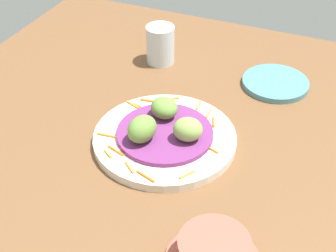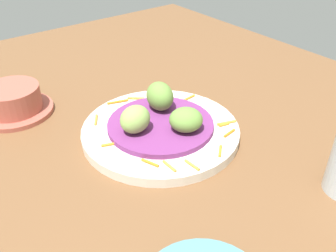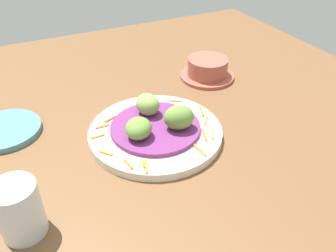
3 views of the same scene
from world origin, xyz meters
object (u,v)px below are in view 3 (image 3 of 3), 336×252
Objects in this scene: guac_scoop_left at (179,117)px; side_plate_small at (5,130)px; main_plate at (155,133)px; terracotta_bowl at (207,69)px; water_glass at (19,210)px; guac_scoop_right at (139,128)px; guac_scoop_center at (148,104)px.

side_plate_small is at bearing -119.17° from guac_scoop_left.
main_plate reaches higher than side_plate_small.
water_glass reaches higher than terracotta_bowl.
guac_scoop_right is 31.30cm from terracotta_bowl.
terracotta_bowl is 1.57× the size of water_glass.
guac_scoop_right is 0.38× the size of side_plate_small.
guac_scoop_left is 0.42× the size of terracotta_bowl.
guac_scoop_left is 1.09× the size of guac_scoop_right.
main_plate is at bearing -125.62° from guac_scoop_left.
side_plate_small is (-16.35, -29.28, -4.17)cm from guac_scoop_left.
terracotta_bowl is at bearing 125.43° from guac_scoop_right.
guac_scoop_right is at bearing 54.21° from side_plate_small.
main_plate is 1.85× the size of side_plate_small.
guac_scoop_left is 0.67× the size of water_glass.
side_plate_small is 1.03× the size of terracotta_bowl.
guac_scoop_center reaches higher than terracotta_bowl.
guac_scoop_left is 26.05cm from terracotta_bowl.
guac_scoop_right reaches higher than main_plate.
terracotta_bowl is (-2.51, 47.08, 1.67)cm from side_plate_small.
side_plate_small is at bearing -109.69° from guac_scoop_center.
main_plate is at bearing 61.81° from side_plate_small.
terracotta_bowl is at bearing 119.48° from guac_scoop_center.
terracotta_bowl reaches higher than side_plate_small.
guac_scoop_center reaches higher than main_plate.
guac_scoop_right is at bearing -35.62° from guac_scoop_center.
main_plate is 26.93cm from terracotta_bowl.
terracotta_bowl is (-11.86, 20.97, -2.27)cm from guac_scoop_center.
guac_scoop_center is 0.60× the size of water_glass.
main_plate is at bearing -5.62° from guac_scoop_center.
guac_scoop_left is 7.69cm from guac_scoop_center.
water_glass reaches higher than guac_scoop_right.
terracotta_bowl reaches higher than main_plate.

